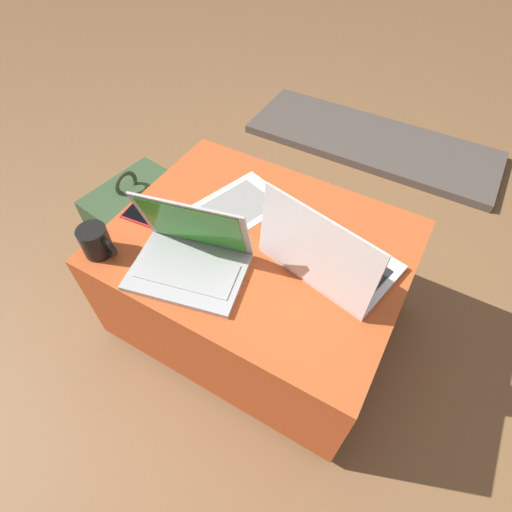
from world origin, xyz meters
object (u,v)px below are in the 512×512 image
Objects in this scene: laptop_far at (327,256)px; cell_phone at (144,216)px; backpack at (139,227)px; paper_sheet at (239,205)px; laptop_near at (190,256)px; coffee_mug at (96,242)px.

laptop_far is 2.72× the size of cell_phone.
backpack reaches higher than paper_sheet.
laptop_near is 2.94× the size of coffee_mug.
cell_phone is 0.31× the size of backpack.
laptop_near reaches higher than cell_phone.
laptop_far is at bearing 96.71° from backpack.
coffee_mug is at bearing 37.87° from laptop_far.
cell_phone is 0.35m from backpack.
laptop_far reaches higher than cell_phone.
laptop_near is 0.28m from coffee_mug.
laptop_far is 0.85m from backpack.
cell_phone is 1.21× the size of coffee_mug.
backpack is 0.47m from coffee_mug.
laptop_near is 0.39m from laptop_far.
backpack is at bearing 121.78° from coffee_mug.
cell_phone is (-0.59, -0.10, -0.05)m from laptop_far.
coffee_mug is at bearing -10.99° from cell_phone.
cell_phone is at bearing 22.72° from laptop_far.
backpack is 1.40× the size of paper_sheet.
paper_sheet is at bearing 56.22° from coffee_mug.
laptop_near reaches higher than coffee_mug.
backpack is at bearing 11.74° from laptop_far.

